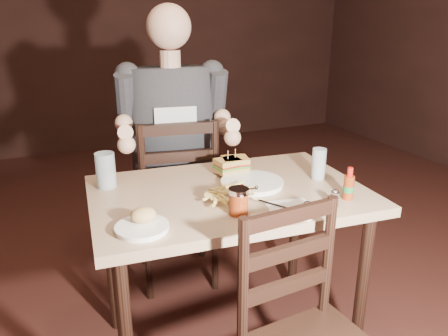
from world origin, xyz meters
name	(u,v)px	position (x,y,z in m)	size (l,w,h in m)	color
room_shell	(250,28)	(0.00, 0.00, 1.40)	(7.00, 7.00, 7.00)	black
main_table	(229,211)	(-0.07, 0.03, 0.68)	(1.15, 0.82, 0.77)	tan
chair_far	(175,200)	(-0.10, 0.67, 0.48)	(0.44, 0.49, 0.96)	black
diner	(173,109)	(-0.11, 0.62, 1.00)	(0.58, 0.45, 1.00)	#323036
dinner_plate	(252,184)	(0.05, 0.05, 0.78)	(0.26, 0.26, 0.01)	white
sandwich_left	(228,162)	(0.00, 0.20, 0.83)	(0.10, 0.09, 0.09)	tan
sandwich_right	(235,160)	(0.04, 0.21, 0.83)	(0.11, 0.09, 0.10)	tan
fries_pile	(230,191)	(-0.10, -0.05, 0.80)	(0.25, 0.17, 0.04)	#E0C15E
ketchup_dollop	(239,186)	(-0.03, 0.02, 0.79)	(0.04, 0.04, 0.01)	maroon
glass_left	(106,170)	(-0.51, 0.27, 0.84)	(0.08, 0.08, 0.15)	silver
glass_right	(319,164)	(0.34, 0.00, 0.84)	(0.06, 0.06, 0.14)	silver
hot_sauce	(349,183)	(0.32, -0.23, 0.83)	(0.04, 0.04, 0.13)	maroon
salt_shaker	(307,211)	(0.08, -0.32, 0.80)	(0.03, 0.03, 0.06)	white
pepper_shaker	(335,198)	(0.23, -0.26, 0.80)	(0.03, 0.03, 0.06)	#38332D
syrup_dispenser	(239,201)	(-0.13, -0.18, 0.82)	(0.07, 0.07, 0.10)	maroon
napkin	(291,208)	(0.07, -0.22, 0.77)	(0.16, 0.15, 0.00)	white
knife	(276,205)	(0.03, -0.19, 0.78)	(0.01, 0.23, 0.01)	silver
fork	(243,213)	(-0.11, -0.19, 0.78)	(0.01, 0.17, 0.01)	silver
side_plate	(142,229)	(-0.47, -0.17, 0.78)	(0.17, 0.17, 0.01)	white
bread_roll	(143,215)	(-0.46, -0.14, 0.81)	(0.09, 0.07, 0.05)	tan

